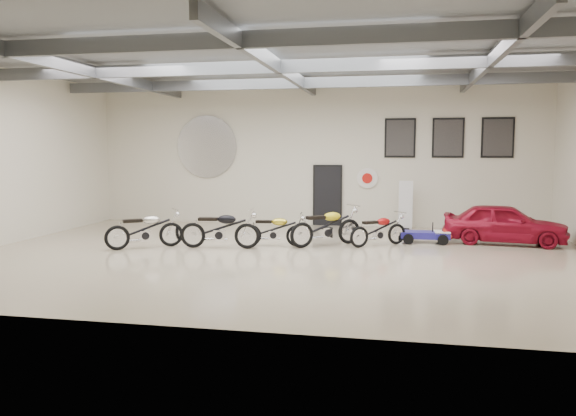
% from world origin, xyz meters
% --- Properties ---
extents(floor, '(16.00, 12.00, 0.01)m').
position_xyz_m(floor, '(0.00, 0.00, 0.00)').
color(floor, tan).
rests_on(floor, ground).
extents(ceiling, '(16.00, 12.00, 0.01)m').
position_xyz_m(ceiling, '(0.00, 0.00, 5.00)').
color(ceiling, gray).
rests_on(ceiling, back_wall).
extents(back_wall, '(16.00, 0.02, 5.00)m').
position_xyz_m(back_wall, '(0.00, 6.00, 2.50)').
color(back_wall, beige).
rests_on(back_wall, floor).
extents(left_wall, '(0.02, 12.00, 5.00)m').
position_xyz_m(left_wall, '(-8.00, 0.00, 2.50)').
color(left_wall, beige).
rests_on(left_wall, floor).
extents(ceiling_beams, '(15.80, 11.80, 0.32)m').
position_xyz_m(ceiling_beams, '(0.00, 0.00, 4.75)').
color(ceiling_beams, '#575A5E').
rests_on(ceiling_beams, ceiling).
extents(door, '(0.92, 0.08, 2.10)m').
position_xyz_m(door, '(0.50, 5.95, 1.05)').
color(door, black).
rests_on(door, back_wall).
extents(logo_plaque, '(2.30, 0.06, 1.16)m').
position_xyz_m(logo_plaque, '(-4.00, 5.95, 2.80)').
color(logo_plaque, silver).
rests_on(logo_plaque, back_wall).
extents(poster_left, '(1.05, 0.08, 1.35)m').
position_xyz_m(poster_left, '(3.00, 5.96, 3.10)').
color(poster_left, black).
rests_on(poster_left, back_wall).
extents(poster_mid, '(1.05, 0.08, 1.35)m').
position_xyz_m(poster_mid, '(4.60, 5.96, 3.10)').
color(poster_mid, black).
rests_on(poster_mid, back_wall).
extents(poster_right, '(1.05, 0.08, 1.35)m').
position_xyz_m(poster_right, '(6.20, 5.96, 3.10)').
color(poster_right, black).
rests_on(poster_right, back_wall).
extents(oil_sign, '(0.72, 0.10, 0.72)m').
position_xyz_m(oil_sign, '(1.90, 5.95, 1.70)').
color(oil_sign, white).
rests_on(oil_sign, back_wall).
extents(banner_stand, '(0.48, 0.21, 1.72)m').
position_xyz_m(banner_stand, '(3.23, 5.50, 0.86)').
color(banner_stand, white).
rests_on(banner_stand, floor).
extents(motorcycle_silver, '(2.07, 1.74, 1.09)m').
position_xyz_m(motorcycle_silver, '(-3.83, 0.29, 0.54)').
color(motorcycle_silver, silver).
rests_on(motorcycle_silver, floor).
extents(motorcycle_black, '(2.22, 0.88, 1.12)m').
position_xyz_m(motorcycle_black, '(-1.81, 0.69, 0.56)').
color(motorcycle_black, silver).
rests_on(motorcycle_black, floor).
extents(motorcycle_gold, '(1.90, 0.74, 0.97)m').
position_xyz_m(motorcycle_gold, '(-0.43, 1.30, 0.48)').
color(motorcycle_gold, silver).
rests_on(motorcycle_gold, floor).
extents(motorcycle_yellow, '(2.16, 1.90, 1.15)m').
position_xyz_m(motorcycle_yellow, '(1.00, 1.65, 0.57)').
color(motorcycle_yellow, silver).
rests_on(motorcycle_yellow, floor).
extents(motorcycle_red, '(1.80, 1.57, 0.95)m').
position_xyz_m(motorcycle_red, '(2.45, 1.92, 0.48)').
color(motorcycle_red, silver).
rests_on(motorcycle_red, floor).
extents(go_kart, '(1.73, 0.80, 0.62)m').
position_xyz_m(go_kart, '(3.91, 2.71, 0.31)').
color(go_kart, navy).
rests_on(go_kart, floor).
extents(vintage_car, '(1.84, 3.58, 1.17)m').
position_xyz_m(vintage_car, '(6.00, 3.03, 0.58)').
color(vintage_car, maroon).
rests_on(vintage_car, floor).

